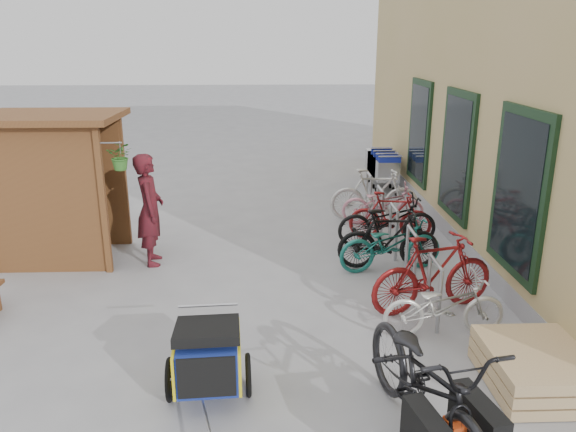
{
  "coord_description": "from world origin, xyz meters",
  "views": [
    {
      "loc": [
        0.22,
        -6.43,
        3.5
      ],
      "look_at": [
        0.5,
        1.5,
        1.0
      ],
      "focal_mm": 35.0,
      "sensor_mm": 36.0,
      "label": 1
    }
  ],
  "objects_px": {
    "pallet_stack": "(536,368)",
    "person_kiosk": "(150,210)",
    "bike_4": "(387,221)",
    "cargo_bike": "(427,385)",
    "bike_0": "(444,306)",
    "child_trailer": "(208,355)",
    "bike_1": "(433,273)",
    "bike_6": "(383,204)",
    "bike_3": "(389,239)",
    "bike_5": "(390,216)",
    "bike_7": "(374,195)",
    "bike_2": "(391,244)",
    "kiosk": "(50,167)",
    "shopping_carts": "(382,165)"
  },
  "relations": [
    {
      "from": "pallet_stack",
      "to": "person_kiosk",
      "type": "relative_size",
      "value": 0.66
    },
    {
      "from": "bike_4",
      "to": "pallet_stack",
      "type": "bearing_deg",
      "value": -173.65
    },
    {
      "from": "pallet_stack",
      "to": "bike_4",
      "type": "xyz_separation_m",
      "value": [
        -0.7,
        4.28,
        0.25
      ]
    },
    {
      "from": "cargo_bike",
      "to": "bike_0",
      "type": "relative_size",
      "value": 1.56
    },
    {
      "from": "child_trailer",
      "to": "bike_1",
      "type": "distance_m",
      "value": 3.33
    },
    {
      "from": "child_trailer",
      "to": "bike_6",
      "type": "height_order",
      "value": "bike_6"
    },
    {
      "from": "cargo_bike",
      "to": "bike_3",
      "type": "relative_size",
      "value": 1.46
    },
    {
      "from": "pallet_stack",
      "to": "child_trailer",
      "type": "xyz_separation_m",
      "value": [
        -3.41,
        -0.04,
        0.26
      ]
    },
    {
      "from": "bike_5",
      "to": "bike_7",
      "type": "relative_size",
      "value": 0.84
    },
    {
      "from": "pallet_stack",
      "to": "bike_2",
      "type": "distance_m",
      "value": 3.29
    },
    {
      "from": "kiosk",
      "to": "child_trailer",
      "type": "relative_size",
      "value": 1.71
    },
    {
      "from": "child_trailer",
      "to": "bike_7",
      "type": "xyz_separation_m",
      "value": [
        2.74,
        5.77,
        0.06
      ]
    },
    {
      "from": "bike_0",
      "to": "pallet_stack",
      "type": "bearing_deg",
      "value": -151.93
    },
    {
      "from": "bike_2",
      "to": "bike_5",
      "type": "height_order",
      "value": "bike_5"
    },
    {
      "from": "shopping_carts",
      "to": "bike_4",
      "type": "distance_m",
      "value": 4.17
    },
    {
      "from": "bike_2",
      "to": "bike_6",
      "type": "distance_m",
      "value": 2.31
    },
    {
      "from": "bike_0",
      "to": "bike_6",
      "type": "xyz_separation_m",
      "value": [
        0.11,
        4.35,
        0.02
      ]
    },
    {
      "from": "bike_1",
      "to": "bike_5",
      "type": "bearing_deg",
      "value": -16.12
    },
    {
      "from": "person_kiosk",
      "to": "bike_0",
      "type": "bearing_deg",
      "value": -131.18
    },
    {
      "from": "pallet_stack",
      "to": "child_trailer",
      "type": "bearing_deg",
      "value": -179.3
    },
    {
      "from": "person_kiosk",
      "to": "bike_5",
      "type": "relative_size",
      "value": 1.22
    },
    {
      "from": "bike_0",
      "to": "kiosk",
      "type": "bearing_deg",
      "value": 60.85
    },
    {
      "from": "pallet_stack",
      "to": "bike_4",
      "type": "distance_m",
      "value": 4.34
    },
    {
      "from": "bike_0",
      "to": "child_trailer",
      "type": "bearing_deg",
      "value": 109.54
    },
    {
      "from": "cargo_bike",
      "to": "bike_1",
      "type": "relative_size",
      "value": 1.32
    },
    {
      "from": "bike_2",
      "to": "bike_5",
      "type": "relative_size",
      "value": 1.12
    },
    {
      "from": "pallet_stack",
      "to": "bike_7",
      "type": "height_order",
      "value": "bike_7"
    },
    {
      "from": "person_kiosk",
      "to": "bike_6",
      "type": "xyz_separation_m",
      "value": [
        4.14,
        1.84,
        -0.49
      ]
    },
    {
      "from": "bike_0",
      "to": "bike_5",
      "type": "xyz_separation_m",
      "value": [
        0.07,
        3.49,
        0.05
      ]
    },
    {
      "from": "shopping_carts",
      "to": "bike_4",
      "type": "relative_size",
      "value": 1.04
    },
    {
      "from": "bike_7",
      "to": "bike_6",
      "type": "bearing_deg",
      "value": -154.6
    },
    {
      "from": "bike_4",
      "to": "bike_0",
      "type": "bearing_deg",
      "value": 177.85
    },
    {
      "from": "bike_1",
      "to": "bike_7",
      "type": "xyz_separation_m",
      "value": [
        -0.06,
        3.96,
        -0.01
      ]
    },
    {
      "from": "child_trailer",
      "to": "bike_6",
      "type": "bearing_deg",
      "value": 58.59
    },
    {
      "from": "bike_3",
      "to": "bike_7",
      "type": "distance_m",
      "value": 2.48
    },
    {
      "from": "bike_4",
      "to": "bike_7",
      "type": "height_order",
      "value": "bike_7"
    },
    {
      "from": "child_trailer",
      "to": "person_kiosk",
      "type": "xyz_separation_m",
      "value": [
        -1.27,
        3.65,
        0.44
      ]
    },
    {
      "from": "cargo_bike",
      "to": "bike_5",
      "type": "relative_size",
      "value": 1.59
    },
    {
      "from": "shopping_carts",
      "to": "person_kiosk",
      "type": "bearing_deg",
      "value": -134.43
    },
    {
      "from": "bike_7",
      "to": "bike_2",
      "type": "bearing_deg",
      "value": 177.06
    },
    {
      "from": "bike_7",
      "to": "bike_0",
      "type": "bearing_deg",
      "value": -178.06
    },
    {
      "from": "pallet_stack",
      "to": "bike_6",
      "type": "distance_m",
      "value": 5.48
    },
    {
      "from": "kiosk",
      "to": "bike_1",
      "type": "bearing_deg",
      "value": -20.41
    },
    {
      "from": "bike_0",
      "to": "bike_6",
      "type": "relative_size",
      "value": 0.95
    },
    {
      "from": "bike_0",
      "to": "bike_5",
      "type": "distance_m",
      "value": 3.49
    },
    {
      "from": "bike_1",
      "to": "bike_0",
      "type": "bearing_deg",
      "value": 160.47
    },
    {
      "from": "shopping_carts",
      "to": "bike_2",
      "type": "bearing_deg",
      "value": -99.55
    },
    {
      "from": "pallet_stack",
      "to": "bike_0",
      "type": "distance_m",
      "value": 1.29
    },
    {
      "from": "bike_2",
      "to": "bike_7",
      "type": "height_order",
      "value": "bike_7"
    },
    {
      "from": "bike_1",
      "to": "bike_3",
      "type": "relative_size",
      "value": 1.11
    }
  ]
}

